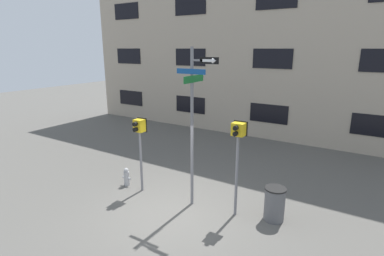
{
  "coord_description": "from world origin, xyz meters",
  "views": [
    {
      "loc": [
        4.67,
        -6.28,
        4.65
      ],
      "look_at": [
        0.24,
        0.8,
        2.42
      ],
      "focal_mm": 28.0,
      "sensor_mm": 36.0,
      "label": 1
    }
  ],
  "objects_px": {
    "street_sign_pole": "(194,116)",
    "trash_bin": "(274,204)",
    "pedestrian_signal_right": "(238,143)",
    "fire_hydrant": "(127,177)",
    "pedestrian_signal_left": "(140,135)"
  },
  "relations": [
    {
      "from": "pedestrian_signal_left",
      "to": "fire_hydrant",
      "type": "xyz_separation_m",
      "value": [
        -0.72,
        0.02,
        -1.66
      ]
    },
    {
      "from": "fire_hydrant",
      "to": "trash_bin",
      "type": "relative_size",
      "value": 0.66
    },
    {
      "from": "pedestrian_signal_left",
      "to": "fire_hydrant",
      "type": "distance_m",
      "value": 1.8
    },
    {
      "from": "pedestrian_signal_right",
      "to": "fire_hydrant",
      "type": "relative_size",
      "value": 4.3
    },
    {
      "from": "street_sign_pole",
      "to": "pedestrian_signal_right",
      "type": "height_order",
      "value": "street_sign_pole"
    },
    {
      "from": "street_sign_pole",
      "to": "trash_bin",
      "type": "bearing_deg",
      "value": 11.08
    },
    {
      "from": "street_sign_pole",
      "to": "pedestrian_signal_left",
      "type": "relative_size",
      "value": 1.89
    },
    {
      "from": "trash_bin",
      "to": "pedestrian_signal_left",
      "type": "bearing_deg",
      "value": -172.18
    },
    {
      "from": "pedestrian_signal_right",
      "to": "trash_bin",
      "type": "relative_size",
      "value": 2.86
    },
    {
      "from": "pedestrian_signal_right",
      "to": "fire_hydrant",
      "type": "xyz_separation_m",
      "value": [
        -4.01,
        -0.25,
        -1.86
      ]
    },
    {
      "from": "pedestrian_signal_left",
      "to": "pedestrian_signal_right",
      "type": "bearing_deg",
      "value": 4.57
    },
    {
      "from": "street_sign_pole",
      "to": "pedestrian_signal_left",
      "type": "distance_m",
      "value": 2.13
    },
    {
      "from": "street_sign_pole",
      "to": "pedestrian_signal_left",
      "type": "height_order",
      "value": "street_sign_pole"
    },
    {
      "from": "pedestrian_signal_left",
      "to": "trash_bin",
      "type": "height_order",
      "value": "pedestrian_signal_left"
    },
    {
      "from": "street_sign_pole",
      "to": "trash_bin",
      "type": "distance_m",
      "value": 3.31
    }
  ]
}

